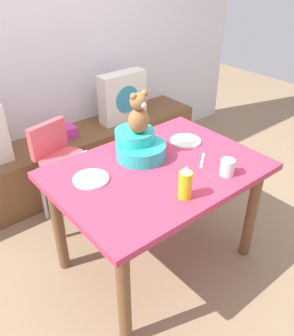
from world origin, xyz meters
The scene contains 14 objects.
ground_plane centered at (0.00, 0.00, 0.00)m, with size 8.00×8.00×0.00m, color #8C7256.
back_wall centered at (0.00, 1.46, 1.30)m, with size 4.40×0.10×2.60m, color silver.
window_bench centered at (0.00, 1.19, 0.23)m, with size 2.60×0.44×0.46m, color brown.
pillow_floral_right centered at (0.60, 1.16, 0.68)m, with size 0.44×0.15×0.44m.
book_stack centered at (-0.01, 1.19, 0.51)m, with size 0.20×0.14×0.09m, color #C6369E.
dining_table centered at (0.00, 0.00, 0.63)m, with size 1.21×0.87×0.74m.
highchair centered at (-0.25, 0.75, 0.52)m, with size 0.39×0.50×0.79m.
infant_seat_teal centered at (0.00, 0.18, 0.81)m, with size 0.30×0.33×0.16m.
teddy_bear centered at (0.00, 0.18, 1.02)m, with size 0.13×0.12×0.25m.
ketchup_bottle centered at (-0.08, -0.30, 0.83)m, with size 0.07×0.07×0.18m.
coffee_mug centered at (0.25, -0.30, 0.79)m, with size 0.12×0.08×0.09m.
dinner_plate_near centered at (-0.37, 0.14, 0.75)m, with size 0.20×0.20×0.01m, color white.
dinner_plate_far centered at (0.35, 0.13, 0.75)m, with size 0.20×0.20×0.01m, color white.
table_fork centered at (0.25, -0.11, 0.74)m, with size 0.02×0.17×0.01m, color silver.
Camera 1 is at (-1.15, -1.30, 1.84)m, focal length 37.99 mm.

